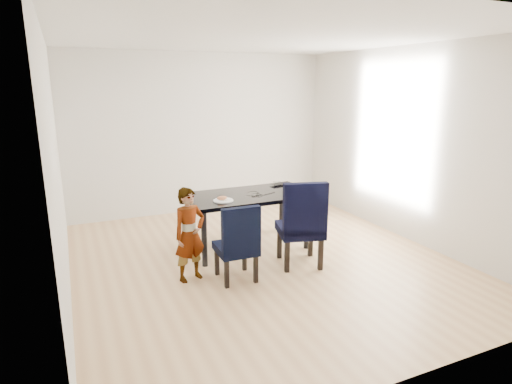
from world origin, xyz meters
name	(u,v)px	position (x,y,z in m)	size (l,w,h in m)	color
floor	(262,260)	(0.00, 0.00, -0.01)	(4.50, 5.00, 0.01)	tan
ceiling	(263,35)	(0.00, 0.00, 2.71)	(4.50, 5.00, 0.01)	white
wall_back	(201,134)	(0.00, 2.50, 1.35)	(4.50, 0.01, 2.70)	silver
wall_front	(419,210)	(0.00, -2.50, 1.35)	(4.50, 0.01, 2.70)	white
wall_left	(56,170)	(-2.25, 0.00, 1.35)	(0.01, 5.00, 2.70)	silver
wall_right	(408,145)	(2.25, 0.00, 1.35)	(0.01, 5.00, 2.70)	silver
dining_table	(247,221)	(0.00, 0.50, 0.38)	(1.60, 0.90, 0.75)	black
chair_left	(236,242)	(-0.50, -0.35, 0.45)	(0.43, 0.45, 0.90)	black
chair_right	(300,222)	(0.37, -0.28, 0.54)	(0.52, 0.54, 1.08)	black
child	(190,235)	(-0.97, -0.15, 0.54)	(0.39, 0.26, 1.08)	#FF9D15
plate	(223,201)	(-0.40, 0.30, 0.76)	(0.25, 0.25, 0.01)	white
sandwich	(222,198)	(-0.42, 0.31, 0.79)	(0.13, 0.06, 0.05)	#AC643D
laptop	(279,183)	(0.66, 0.85, 0.76)	(0.32, 0.21, 0.03)	black
cable_tangle	(257,196)	(0.09, 0.37, 0.75)	(0.14, 0.14, 0.01)	black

